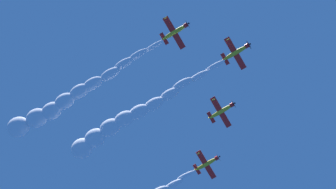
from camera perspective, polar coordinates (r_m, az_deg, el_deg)
name	(u,v)px	position (r m, az deg, el deg)	size (l,w,h in m)	color
airplane_lead	(237,52)	(92.26, 10.22, 6.26)	(7.59, 8.37, 2.90)	gold
airplane_left_wingman	(222,111)	(95.06, 8.09, -2.43)	(7.62, 8.42, 2.93)	gold
airplane_right_wingman	(176,32)	(90.92, 1.14, 9.38)	(7.61, 8.47, 2.62)	gold
airplane_slot_tail	(207,163)	(101.11, 5.91, -10.21)	(7.59, 8.47, 2.62)	gold
smoke_trail_lead	(117,125)	(93.68, -7.61, -4.56)	(43.56, 10.22, 7.06)	white
smoke_trail_right_wingman	(57,106)	(95.73, -16.27, -1.59)	(43.86, 9.19, 7.31)	white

